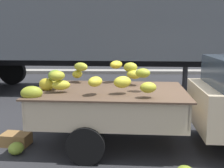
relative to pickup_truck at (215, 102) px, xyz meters
name	(u,v)px	position (x,y,z in m)	size (l,w,h in m)	color
ground	(184,145)	(-0.49, 0.13, -0.89)	(220.00, 220.00, 0.00)	#28282B
curb_strip	(142,72)	(-0.49, 9.90, -0.81)	(80.00, 0.80, 0.16)	gray
pickup_truck	(215,102)	(0.00, 0.00, 0.00)	(5.07, 2.12, 1.70)	#CCB793
semi_trailer	(91,21)	(-2.72, 5.15, 1.65)	(12.11, 3.17, 3.95)	#4C5156
fallen_banana_bunch_near_tailgate	(16,148)	(-3.58, -0.37, -0.78)	(0.29, 0.26, 0.22)	#87A232
produce_crate	(16,139)	(-3.74, 0.05, -0.77)	(0.52, 0.36, 0.23)	olive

